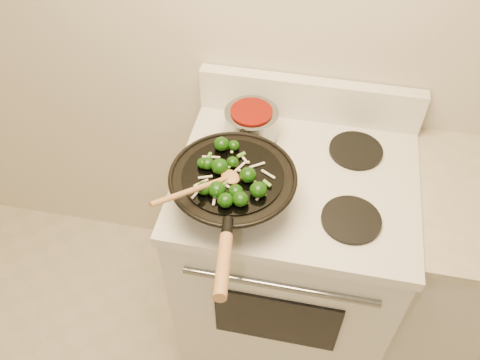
# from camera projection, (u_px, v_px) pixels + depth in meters

# --- Properties ---
(stove) EXTENTS (0.78, 0.67, 1.08)m
(stove) POSITION_uv_depth(u_px,v_px,m) (288.00, 254.00, 1.98)
(stove) COLOR white
(stove) RESTS_ON ground
(wok) EXTENTS (0.38, 0.63, 0.19)m
(wok) POSITION_uv_depth(u_px,v_px,m) (233.00, 188.00, 1.51)
(wok) COLOR black
(wok) RESTS_ON stove
(stirfry) EXTENTS (0.23, 0.26, 0.04)m
(stirfry) POSITION_uv_depth(u_px,v_px,m) (229.00, 177.00, 1.44)
(stirfry) COLOR #0F3408
(stirfry) RESTS_ON wok
(wooden_spoon) EXTENTS (0.21, 0.24, 0.08)m
(wooden_spoon) POSITION_uv_depth(u_px,v_px,m) (209.00, 184.00, 1.41)
(wooden_spoon) COLOR #B17845
(wooden_spoon) RESTS_ON wok
(saucepan) EXTENTS (0.18, 0.29, 0.11)m
(saucepan) POSITION_uv_depth(u_px,v_px,m) (251.00, 124.00, 1.71)
(saucepan) COLOR gray
(saucepan) RESTS_ON stove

